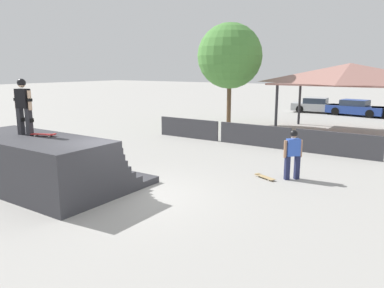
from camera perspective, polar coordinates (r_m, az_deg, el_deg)
name	(u,v)px	position (r m, az deg, el deg)	size (l,w,h in m)	color
ground_plane	(128,196)	(11.45, -9.75, -7.85)	(160.00, 160.00, 0.00)	#A3A09B
quarter_pipe_ramp	(42,164)	(12.82, -21.93, -2.91)	(5.50, 3.91, 1.68)	#38383D
skater_on_deck	(23,103)	(12.87, -24.33, 5.73)	(0.76, 0.30, 1.76)	#2D2D33
skateboard_on_deck	(44,134)	(12.50, -21.61, 1.37)	(0.82, 0.47, 0.09)	silver
bystander_walking	(293,151)	(13.16, 15.13, -0.98)	(0.55, 0.55, 1.72)	#1E2347
skateboard_on_ground	(264,177)	(13.28, 10.94, -4.91)	(0.86, 0.53, 0.09)	silver
barrier_fence	(254,135)	(18.62, 9.46, 1.32)	(11.52, 0.12, 1.05)	#3D3D42
pavilion_shelter	(350,74)	(23.47, 22.92, 9.75)	(8.20, 4.91, 4.05)	#2D2D33
tree_beside_pavilion	(230,56)	(24.81, 5.79, 13.19)	(4.18, 4.18, 6.62)	brown
parked_car_silver	(316,106)	(34.00, 18.43, 5.56)	(4.16, 2.03, 1.27)	#A8AAAF
parked_car_blue	(355,108)	(32.94, 23.65, 5.02)	(4.54, 2.26, 1.27)	navy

